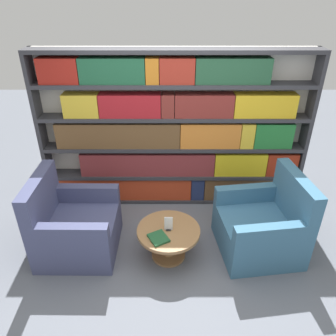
% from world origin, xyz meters
% --- Properties ---
extents(ground_plane, '(14.00, 14.00, 0.00)m').
position_xyz_m(ground_plane, '(0.00, 0.00, 0.00)').
color(ground_plane, slate).
extents(bookshelf, '(3.58, 0.30, 2.15)m').
position_xyz_m(bookshelf, '(0.00, 1.35, 1.04)').
color(bookshelf, silver).
rests_on(bookshelf, ground_plane).
extents(armchair_left, '(0.90, 0.88, 0.99)m').
position_xyz_m(armchair_left, '(-1.18, 0.29, 0.32)').
color(armchair_left, '#42476B').
rests_on(armchair_left, ground_plane).
extents(armchair_right, '(0.99, 0.98, 0.99)m').
position_xyz_m(armchair_right, '(1.04, 0.29, 0.32)').
color(armchair_right, '#386684').
rests_on(armchair_right, ground_plane).
extents(coffee_table, '(0.72, 0.72, 0.40)m').
position_xyz_m(coffee_table, '(-0.07, 0.16, 0.28)').
color(coffee_table, olive).
rests_on(coffee_table, ground_plane).
extents(table_sign, '(0.09, 0.06, 0.17)m').
position_xyz_m(table_sign, '(-0.07, 0.16, 0.47)').
color(table_sign, black).
rests_on(table_sign, coffee_table).
extents(stray_book, '(0.26, 0.27, 0.03)m').
position_xyz_m(stray_book, '(-0.18, 0.01, 0.41)').
color(stray_book, '#1E512D').
rests_on(stray_book, coffee_table).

